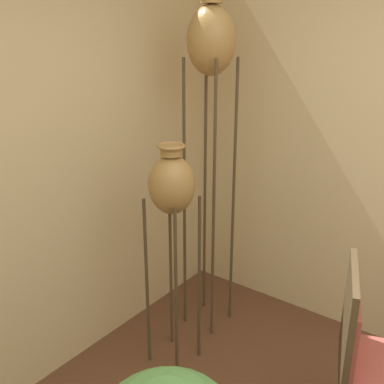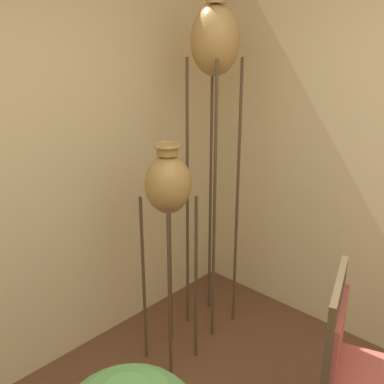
% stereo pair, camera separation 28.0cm
% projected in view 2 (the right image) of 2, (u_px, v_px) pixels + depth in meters
% --- Properties ---
extents(vase_stand_tall, '(0.30, 0.30, 2.25)m').
position_uv_depth(vase_stand_tall, '(215.00, 52.00, 2.71)').
color(vase_stand_tall, '#473823').
rests_on(vase_stand_tall, ground_plane).
extents(vase_stand_medium, '(0.27, 0.27, 1.44)m').
position_uv_depth(vase_stand_medium, '(168.00, 189.00, 2.58)').
color(vase_stand_medium, '#473823').
rests_on(vase_stand_medium, ground_plane).
extents(chair, '(0.65, 0.65, 1.00)m').
position_uv_depth(chair, '(363.00, 370.00, 2.06)').
color(chair, '#473823').
rests_on(chair, ground_plane).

